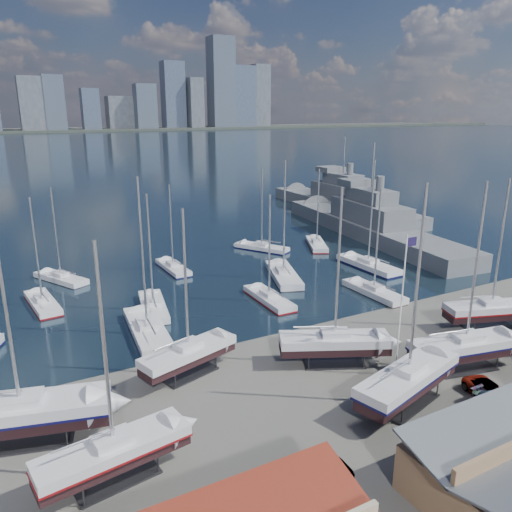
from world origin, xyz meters
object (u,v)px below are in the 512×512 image
sailboat_cradle_0 (21,413)px  car_a (321,486)px  naval_ship_west (341,204)px  flagpole (403,297)px  naval_ship_east (369,227)px

sailboat_cradle_0 → car_a: sailboat_cradle_0 is taller
naval_ship_west → flagpole: (-40.74, -60.61, 5.56)m
sailboat_cradle_0 → flagpole: 29.96m
naval_ship_west → flagpole: bearing=146.6°
sailboat_cradle_0 → flagpole: (29.05, -5.34, 5.01)m
flagpole → naval_ship_west: bearing=56.1°
naval_ship_west → flagpole: naval_ship_west is taller
naval_ship_east → sailboat_cradle_0: bearing=126.7°
sailboat_cradle_0 → naval_ship_east: (59.93, 34.45, -0.55)m
naval_ship_east → car_a: naval_ship_east is taller
naval_ship_east → flagpole: size_ratio=3.97×
sailboat_cradle_0 → naval_ship_east: size_ratio=0.38×
sailboat_cradle_0 → naval_ship_east: bearing=44.6°
naval_ship_west → car_a: naval_ship_west is taller
naval_ship_west → flagpole: 73.24m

